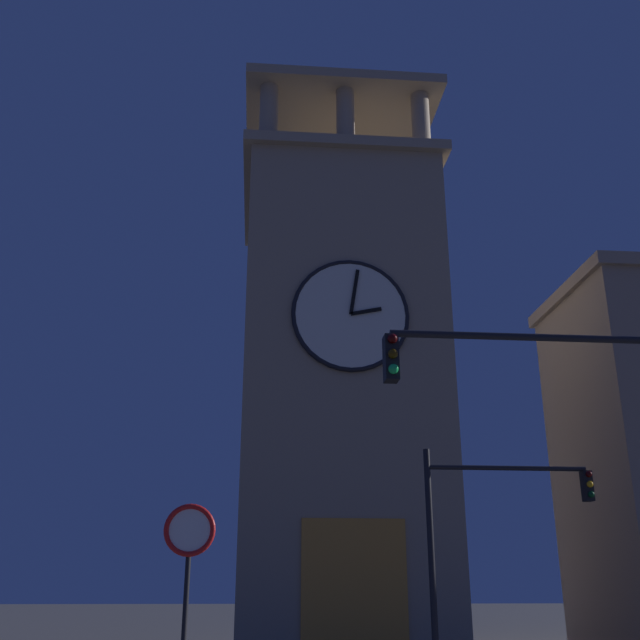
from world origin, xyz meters
TOP-DOWN VIEW (x-y plane):
  - clocktower at (0.11, -2.83)m, footprint 7.66×8.94m
  - traffic_signal_mid at (-2.57, 6.34)m, footprint 4.27×0.41m
  - traffic_signal_far at (-1.94, 13.60)m, footprint 4.63×0.41m
  - no_horn_sign at (4.13, 13.02)m, footprint 0.78×0.14m

SIDE VIEW (x-z plane):
  - no_horn_sign at x=4.13m, z-range 0.91..4.06m
  - traffic_signal_mid at x=-2.57m, z-range 0.93..6.19m
  - traffic_signal_far at x=-1.94m, z-range 1.05..7.44m
  - clocktower at x=0.11m, z-range -2.29..20.67m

